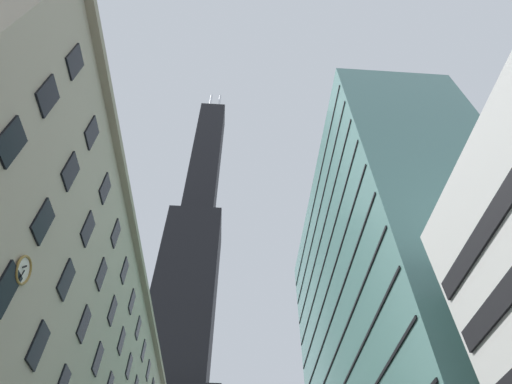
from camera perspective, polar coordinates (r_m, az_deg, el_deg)
dark_skyscraper at (r=126.45m, az=-10.66°, el=-19.19°), size 26.43×26.43×206.07m
glass_office_midrise at (r=53.13m, az=19.08°, el=-18.93°), size 15.00×42.21×51.86m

